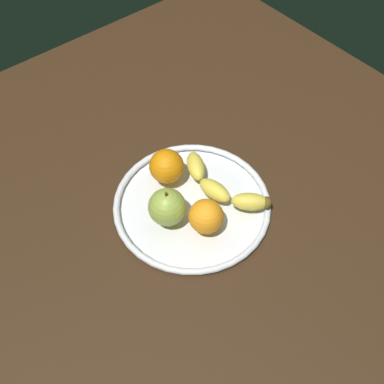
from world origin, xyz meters
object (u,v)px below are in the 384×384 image
fruit_bowl (192,204)px  apple (166,206)px  orange_front_right (166,167)px  banana (222,186)px  orange_back_left (206,216)px

fruit_bowl → apple: (-0.23, -5.69, 4.31)cm
fruit_bowl → orange_front_right: bearing=-178.4°
banana → apple: apple is taller
banana → orange_back_left: size_ratio=3.23×
apple → banana: bearing=80.3°
orange_back_left → orange_front_right: size_ratio=0.94×
fruit_bowl → apple: 7.14cm
orange_back_left → orange_front_right: orange_front_right is taller
banana → apple: 11.77cm
fruit_bowl → orange_back_left: bearing=-15.1°
fruit_bowl → orange_back_left: (5.72, -1.54, 4.01)cm
apple → orange_back_left: 7.26cm
banana → orange_back_left: (3.99, -7.32, 1.49)cm
orange_front_right → banana: bearing=32.8°
banana → orange_back_left: 8.46cm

